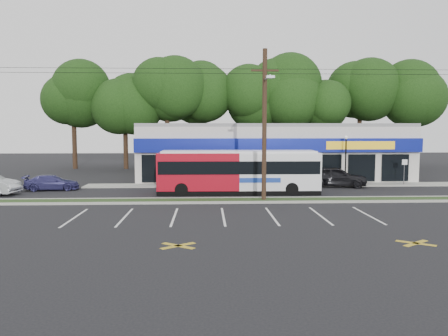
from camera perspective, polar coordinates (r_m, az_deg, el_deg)
ground at (r=28.12m, az=-0.61°, el=-4.72°), size 120.00×120.00×0.00m
grass_strip at (r=29.09m, az=-0.67°, el=-4.27°), size 40.00×1.60×0.12m
curb_south at (r=28.25m, az=-0.62°, el=-4.53°), size 40.00×0.25×0.14m
curb_north at (r=29.93m, az=-0.71°, el=-3.99°), size 40.00×0.25×0.14m
sidewalk at (r=37.45m, az=6.65°, el=-2.21°), size 32.00×2.20×0.10m
strip_mall at (r=44.11m, az=5.94°, el=2.30°), size 25.00×12.55×5.30m
utility_pole at (r=28.85m, az=4.99°, el=6.31°), size 50.00×2.77×10.00m
lamp_post at (r=38.42m, az=15.62°, el=1.75°), size 0.30×0.30×4.25m
sign_post at (r=40.11m, az=22.50°, el=0.08°), size 0.45×0.10×2.23m
tree_line at (r=54.03m, az=2.85°, el=8.95°), size 46.76×6.76×11.83m
metrobus at (r=32.43m, az=1.90°, el=-0.38°), size 11.96×2.64×3.21m
car_dark at (r=37.48m, az=14.39°, el=-1.09°), size 5.31×2.90×1.71m
car_blue at (r=36.94m, az=-21.56°, el=-1.78°), size 4.33×2.26×1.20m
pedestrian_a at (r=36.73m, az=5.50°, el=-0.93°), size 0.77×0.58×1.90m
pedestrian_b at (r=36.51m, az=2.13°, el=-1.09°), size 0.92×0.77×1.71m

